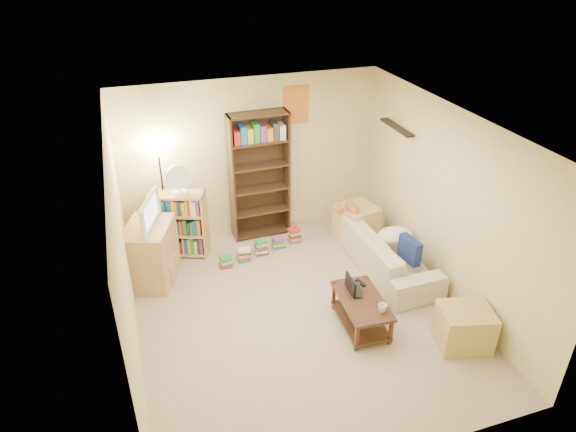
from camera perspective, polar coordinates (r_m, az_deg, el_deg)
The scene contains 19 objects.
room at distance 5.85m, azimuth 1.39°, elevation 1.76°, with size 4.50×4.54×2.52m.
sofa at distance 7.51m, azimuth 10.89°, elevation -3.84°, with size 0.80×1.97×0.57m, color #B9B099.
navy_pillow at distance 7.12m, azimuth 13.38°, elevation -3.66°, with size 0.38×0.11×0.34m, color navy.
cream_blanket at distance 7.50m, azimuth 11.80°, elevation -2.14°, with size 0.53×0.38×0.23m, color white.
tabby_cat at distance 7.79m, azimuth 6.85°, elevation 0.89°, with size 0.45×0.17×0.16m.
coffee_table at distance 6.45m, azimuth 8.15°, elevation -10.17°, with size 0.56×0.94×0.40m.
laptop at distance 6.48m, azimuth 7.99°, elevation -8.16°, with size 0.28×0.35×0.02m, color black.
laptop_screen at distance 6.37m, azimuth 6.95°, elevation -7.59°, with size 0.01×0.30×0.20m, color white.
mug at distance 6.18m, azimuth 10.45°, elevation -10.03°, with size 0.12×0.12×0.10m, color silver.
tv_remote at distance 6.60m, azimuth 8.07°, elevation -7.36°, with size 0.05×0.16×0.02m, color black.
tv_stand at distance 7.31m, azimuth -15.00°, elevation -4.05°, with size 0.57×0.80×0.86m, color tan.
television at distance 6.99m, azimuth -15.67°, elevation 0.39°, with size 0.36×0.73×0.43m, color black.
tall_bookshelf at distance 7.87m, azimuth -3.17°, elevation 4.74°, with size 0.91×0.32×2.02m.
short_bookshelf at distance 7.75m, azimuth -11.95°, elevation -0.91°, with size 0.85×0.57×1.02m.
desk_fan at distance 7.38m, azimuth -12.05°, elevation 3.98°, with size 0.36×0.20×0.46m.
floor_lamp at distance 7.56m, azimuth -13.98°, elevation 4.86°, with size 0.28×0.28×1.65m.
side_table at distance 8.04m, azimuth 7.60°, elevation -0.96°, with size 0.54×0.54×0.62m, color tan.
end_cabinet at distance 6.48m, azimuth 19.00°, elevation -11.60°, with size 0.59×0.49×0.49m, color tan.
book_stacks at distance 7.81m, azimuth -2.79°, elevation -3.49°, with size 1.38×0.51×0.24m.
Camera 1 is at (-1.76, -4.88, 4.31)m, focal length 32.00 mm.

